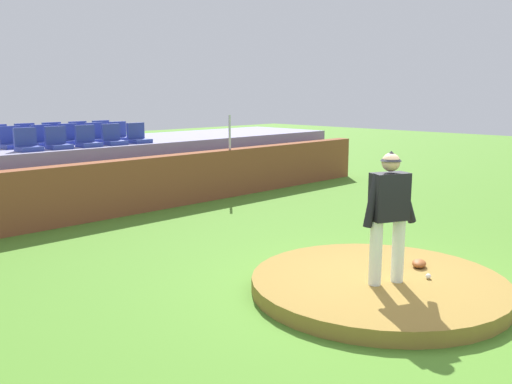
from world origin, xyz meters
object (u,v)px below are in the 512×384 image
Objects in this scene: stadium_chair_4 at (138,137)px; stadium_chair_7 at (70,138)px; pitcher at (389,208)px; fielding_glove at (419,263)px; stadium_chair_13 at (80,135)px; stadium_chair_11 at (27,137)px; stadium_chair_14 at (103,133)px; stadium_chair_12 at (54,136)px; stadium_chair_0 at (27,144)px; stadium_chair_9 at (120,135)px; stadium_chair_2 at (87,140)px; stadium_chair_8 at (97,136)px; stadium_chair_5 at (12,141)px; baseball at (428,276)px; stadium_chair_6 at (43,140)px; stadium_chair_3 at (113,138)px; stadium_chair_1 at (58,142)px.

stadium_chair_4 and stadium_chair_7 have the same top height.
pitcher is 5.94× the size of fielding_glove.
stadium_chair_7 is 1.00× the size of stadium_chair_13.
stadium_chair_11 and stadium_chair_14 have the same top height.
stadium_chair_14 is at bearing 178.83° from stadium_chair_12.
stadium_chair_0 is 3.24m from stadium_chair_14.
stadium_chair_9 is at bearing 157.53° from stadium_chair_11.
fielding_glove is (0.94, 0.02, -0.98)m from pitcher.
stadium_chair_2 is 1.09m from stadium_chair_8.
stadium_chair_2 is at bearing 148.58° from stadium_chair_5.
stadium_chair_8 is 1.00× the size of stadium_chair_9.
fielding_glove is 9.06m from stadium_chair_8.
baseball is 10.29m from stadium_chair_12.
stadium_chair_11 is (-0.58, 9.87, 0.39)m from pitcher.
stadium_chair_6 and stadium_chair_12 have the same top height.
stadium_chair_7 is at bearing -0.71° from stadium_chair_9.
stadium_chair_4 is 1.00× the size of stadium_chair_13.
stadium_chair_6 is (-0.68, 0.84, 0.00)m from stadium_chair_2.
pitcher reaches higher than stadium_chair_9.
stadium_chair_9 and stadium_chair_11 have the same top height.
stadium_chair_4 is 1.07m from stadium_chair_8.
stadium_chair_3 is 1.69m from stadium_chair_13.
stadium_chair_8 is (0.01, 0.82, 0.00)m from stadium_chair_3.
stadium_chair_9 is at bearing -177.55° from stadium_chair_8.
stadium_chair_1 is 1.63m from stadium_chair_8.
fielding_glove is at bearing 86.03° from stadium_chair_4.
stadium_chair_6 is (-1.37, 0.83, 0.00)m from stadium_chair_3.
stadium_chair_12 is at bearing -89.99° from stadium_chair_2.
stadium_chair_14 is at bearing -149.03° from stadium_chair_0.
stadium_chair_4 is 0.85m from stadium_chair_9.
stadium_chair_5 is at bearing -31.42° from stadium_chair_2.
stadium_chair_7 is at bearing -179.03° from stadium_chair_5.
stadium_chair_0 is 2.09m from stadium_chair_3.
stadium_chair_1 is 1.00× the size of stadium_chair_14.
baseball is at bearing 84.73° from stadium_chair_14.
stadium_chair_13 is at bearing -148.16° from stadium_chair_6.
stadium_chair_2 is 1.08m from stadium_chair_6.
stadium_chair_12 is at bearing -1.17° from stadium_chair_14.
stadium_chair_14 is (0.68, 0.86, 0.00)m from stadium_chair_8.
stadium_chair_3 and stadium_chair_9 have the same top height.
stadium_chair_9 is 1.00× the size of stadium_chair_12.
stadium_chair_5 is 1.00× the size of stadium_chair_8.
stadium_chair_1 is 1.00× the size of stadium_chair_6.
stadium_chair_8 is at bearing -150.32° from stadium_chair_1.
stadium_chair_1 and stadium_chair_14 have the same top height.
stadium_chair_1 and stadium_chair_6 have the same top height.
fielding_glove is 0.60× the size of stadium_chair_0.
stadium_chair_3 is at bearing 128.20° from stadium_chair_7.
stadium_chair_2 is 1.00× the size of stadium_chair_14.
stadium_chair_4 is at bearing 179.58° from stadium_chair_1.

